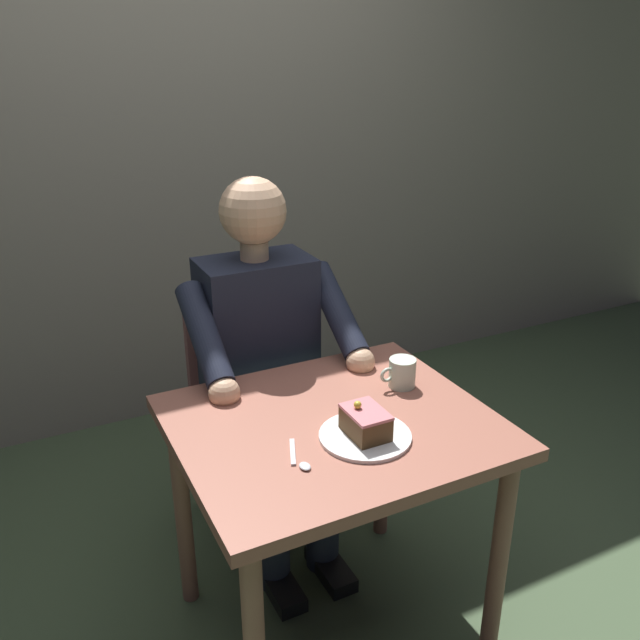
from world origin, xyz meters
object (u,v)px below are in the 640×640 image
at_px(coffee_cup, 402,372).
at_px(dessert_spoon, 299,460).
at_px(seated_person, 267,369).
at_px(dining_table, 333,454).
at_px(chair, 250,394).
at_px(cake_slice, 365,422).

height_order(coffee_cup, dessert_spoon, coffee_cup).
height_order(seated_person, coffee_cup, seated_person).
xyz_separation_m(dining_table, dessert_spoon, (0.16, 0.13, 0.11)).
height_order(dining_table, seated_person, seated_person).
xyz_separation_m(coffee_cup, dessert_spoon, (0.43, 0.21, -0.04)).
relative_size(chair, coffee_cup, 7.83).
bearing_deg(dessert_spoon, seated_person, -105.02).
distance_m(chair, seated_person, 0.24).
height_order(cake_slice, coffee_cup, cake_slice).
bearing_deg(dining_table, coffee_cup, -162.70).
bearing_deg(chair, dining_table, 90.00).
bearing_deg(coffee_cup, cake_slice, 39.45).
height_order(dining_table, chair, chair).
bearing_deg(dining_table, cake_slice, 106.64).
bearing_deg(cake_slice, seated_person, -86.77).
height_order(cake_slice, dessert_spoon, cake_slice).
relative_size(chair, seated_person, 0.69).
relative_size(coffee_cup, dessert_spoon, 0.80).
bearing_deg(cake_slice, coffee_cup, -140.55).
xyz_separation_m(chair, seated_person, (-0.00, 0.17, 0.18)).
distance_m(dining_table, cake_slice, 0.19).
xyz_separation_m(cake_slice, coffee_cup, (-0.23, -0.19, -0.00)).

